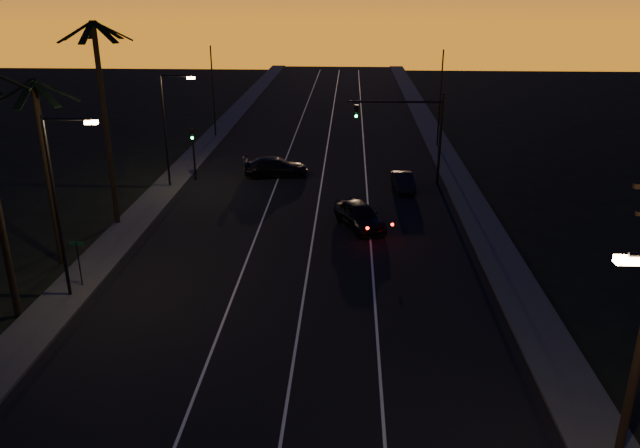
# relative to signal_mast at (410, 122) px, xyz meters

# --- Properties ---
(road) EXTENTS (20.00, 170.00, 0.01)m
(road) POSITION_rel_signal_mast_xyz_m (-7.14, -9.99, -4.78)
(road) COLOR black
(road) RESTS_ON ground
(sidewalk_left) EXTENTS (2.40, 170.00, 0.16)m
(sidewalk_left) POSITION_rel_signal_mast_xyz_m (-18.34, -9.99, -4.70)
(sidewalk_left) COLOR #333331
(sidewalk_left) RESTS_ON ground
(sidewalk_right) EXTENTS (2.40, 170.00, 0.16)m
(sidewalk_right) POSITION_rel_signal_mast_xyz_m (4.06, -9.99, -4.70)
(sidewalk_right) COLOR #333331
(sidewalk_right) RESTS_ON ground
(lane_stripe_left) EXTENTS (0.12, 160.00, 0.01)m
(lane_stripe_left) POSITION_rel_signal_mast_xyz_m (-10.14, -9.99, -4.76)
(lane_stripe_left) COLOR silver
(lane_stripe_left) RESTS_ON road
(lane_stripe_mid) EXTENTS (0.12, 160.00, 0.01)m
(lane_stripe_mid) POSITION_rel_signal_mast_xyz_m (-6.64, -9.99, -4.76)
(lane_stripe_mid) COLOR silver
(lane_stripe_mid) RESTS_ON road
(lane_stripe_right) EXTENTS (0.12, 160.00, 0.01)m
(lane_stripe_right) POSITION_rel_signal_mast_xyz_m (-3.14, -9.99, -4.76)
(lane_stripe_right) COLOR silver
(lane_stripe_right) RESTS_ON road
(palm_mid) EXTENTS (4.25, 4.16, 10.03)m
(palm_mid) POSITION_rel_signal_mast_xyz_m (-20.34, -15.99, 1.47)
(palm_mid) COLOR black
(palm_mid) RESTS_ON ground
(palm_far) EXTENTS (4.25, 4.16, 12.53)m
(palm_far) POSITION_rel_signal_mast_xyz_m (-19.34, -9.99, 2.83)
(palm_far) COLOR black
(palm_far) RESTS_ON ground
(streetlight_left_near) EXTENTS (2.55, 0.26, 9.00)m
(streetlight_left_near) POSITION_rel_signal_mast_xyz_m (-17.84, -19.99, 0.54)
(streetlight_left_near) COLOR black
(streetlight_left_near) RESTS_ON ground
(streetlight_left_far) EXTENTS (2.55, 0.26, 8.50)m
(streetlight_left_far) POSITION_rel_signal_mast_xyz_m (-17.82, -1.99, 0.28)
(streetlight_left_far) COLOR black
(streetlight_left_far) RESTS_ON ground
(street_sign) EXTENTS (0.70, 0.06, 2.60)m
(street_sign) POSITION_rel_signal_mast_xyz_m (-17.94, -18.99, -3.13)
(street_sign) COLOR black
(street_sign) RESTS_ON ground
(signal_mast) EXTENTS (7.10, 0.41, 7.00)m
(signal_mast) POSITION_rel_signal_mast_xyz_m (0.00, 0.00, 0.00)
(signal_mast) COLOR black
(signal_mast) RESTS_ON ground
(signal_post) EXTENTS (0.28, 0.37, 4.20)m
(signal_post) POSITION_rel_signal_mast_xyz_m (-16.64, -0.01, -1.89)
(signal_post) COLOR black
(signal_post) RESTS_ON ground
(far_pole_left) EXTENTS (0.14, 0.14, 9.00)m
(far_pole_left) POSITION_rel_signal_mast_xyz_m (-18.14, 15.01, -0.28)
(far_pole_left) COLOR black
(far_pole_left) RESTS_ON ground
(far_pole_right) EXTENTS (0.14, 0.14, 9.00)m
(far_pole_right) POSITION_rel_signal_mast_xyz_m (3.86, 12.01, -0.28)
(far_pole_right) COLOR black
(far_pole_right) RESTS_ON ground
(lead_car) EXTENTS (3.87, 5.61, 1.63)m
(lead_car) POSITION_rel_signal_mast_xyz_m (-3.79, -9.76, -3.95)
(lead_car) COLOR black
(lead_car) RESTS_ON road
(right_car) EXTENTS (1.70, 4.00, 1.28)m
(right_car) POSITION_rel_signal_mast_xyz_m (-0.43, -1.87, -4.13)
(right_car) COLOR black
(right_car) RESTS_ON road
(cross_car) EXTENTS (5.45, 2.82, 1.51)m
(cross_car) POSITION_rel_signal_mast_xyz_m (-10.40, 1.40, -4.02)
(cross_car) COLOR black
(cross_car) RESTS_ON road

